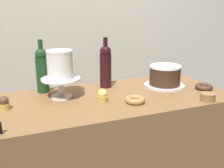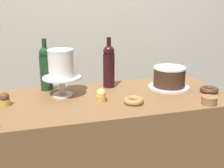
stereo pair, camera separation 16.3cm
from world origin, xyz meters
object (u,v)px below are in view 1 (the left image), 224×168
wine_bottle_green (42,69)px  cupcake_chocolate (4,103)px  white_layer_cake (60,64)px  donut_chocolate (204,87)px  chocolate_round_cake (165,75)px  cupcake_lemon (103,96)px  cookie_stack (208,97)px  wine_bottle_dark_red (106,65)px  donut_maple (135,100)px  cake_stand_pedestal (61,84)px

wine_bottle_green → cupcake_chocolate: bearing=-136.1°
white_layer_cake → donut_chocolate: 0.92m
chocolate_round_cake → cupcake_lemon: size_ratio=2.76×
white_layer_cake → cupcake_lemon: size_ratio=2.17×
cupcake_chocolate → cookie_stack: bearing=-15.1°
wine_bottle_dark_red → cupcake_lemon: wine_bottle_dark_red is taller
donut_chocolate → white_layer_cake: bearing=168.4°
donut_chocolate → cookie_stack: bearing=-124.3°
wine_bottle_green → cookie_stack: size_ratio=3.87×
white_layer_cake → cupcake_chocolate: white_layer_cake is taller
chocolate_round_cake → donut_maple: size_ratio=1.83×
wine_bottle_green → cookie_stack: (0.83, -0.52, -0.12)m
cake_stand_pedestal → cupcake_chocolate: size_ratio=3.01×
white_layer_cake → chocolate_round_cake: (0.69, -0.02, -0.12)m
wine_bottle_green → donut_maple: 0.60m
wine_bottle_dark_red → cookie_stack: bearing=-46.8°
white_layer_cake → donut_chocolate: white_layer_cake is taller
chocolate_round_cake → cookie_stack: bearing=-78.6°
wine_bottle_dark_red → donut_chocolate: (0.57, -0.28, -0.13)m
donut_maple → donut_chocolate: 0.52m
cake_stand_pedestal → cupcake_lemon: bearing=-37.7°
white_layer_cake → donut_maple: (0.36, -0.24, -0.18)m
wine_bottle_dark_red → cookie_stack: wine_bottle_dark_red is taller
white_layer_cake → cookie_stack: bearing=-25.9°
chocolate_round_cake → donut_chocolate: bearing=-38.9°
cake_stand_pedestal → cupcake_lemon: size_ratio=3.01×
chocolate_round_cake → cupcake_chocolate: chocolate_round_cake is taller
wine_bottle_green → donut_maple: bearing=-41.3°
wine_bottle_dark_red → white_layer_cake: bearing=-162.0°
donut_maple → chocolate_round_cake: bearing=33.4°
chocolate_round_cake → wine_bottle_dark_red: (-0.37, 0.13, 0.07)m
cake_stand_pedestal → donut_maple: (0.36, -0.24, -0.06)m
cupcake_chocolate → donut_chocolate: cupcake_chocolate is taller
white_layer_cake → donut_maple: size_ratio=1.44×
donut_maple → cupcake_chocolate: bearing=166.7°
wine_bottle_green → cupcake_lemon: bearing=-47.4°
cupcake_chocolate → donut_maple: 0.70m
cake_stand_pedestal → donut_chocolate: bearing=-11.6°
donut_maple → donut_chocolate: bearing=6.2°
cupcake_lemon → cookie_stack: 0.59m
donut_maple → donut_chocolate: (0.52, 0.06, 0.00)m
cupcake_chocolate → donut_maple: (0.68, -0.16, -0.02)m
chocolate_round_cake → cupcake_lemon: (-0.49, -0.13, -0.04)m
chocolate_round_cake → wine_bottle_dark_red: wine_bottle_dark_red is taller
cupcake_lemon → cupcake_chocolate: bearing=171.5°
cake_stand_pedestal → cupcake_chocolate: (-0.32, -0.08, -0.05)m
cupcake_lemon → cookie_stack: cupcake_lemon is taller
cupcake_lemon → donut_maple: (0.16, -0.08, -0.02)m
cupcake_lemon → wine_bottle_dark_red: bearing=65.7°
wine_bottle_green → donut_maple: wine_bottle_green is taller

